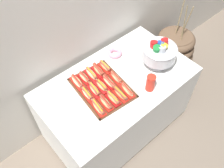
{
  "coord_description": "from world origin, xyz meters",
  "views": [
    {
      "loc": [
        -0.95,
        -1.02,
        2.5
      ],
      "look_at": [
        -0.08,
        -0.02,
        0.84
      ],
      "focal_mm": 39.52,
      "sensor_mm": 36.0,
      "label": 1
    }
  ],
  "objects_px": {
    "hot_dog_10": "(77,82)",
    "hot_dog_9": "(116,78)",
    "hot_dog_4": "(127,90)",
    "hot_dog_7": "(102,86)",
    "hot_dog_1": "(106,103)",
    "hot_dog_11": "(84,78)",
    "donut": "(115,53)",
    "hot_dog_8": "(109,82)",
    "hot_dog_6": "(95,90)",
    "hot_dog_14": "(105,67)",
    "hot_dog_12": "(92,74)",
    "cup_stack": "(151,83)",
    "hot_dog_5": "(87,94)",
    "hot_dog_0": "(98,107)",
    "hot_dog_13": "(98,70)",
    "serving_tray": "(102,88)",
    "hot_dog_3": "(120,94)",
    "hot_dog_2": "(113,98)",
    "buffet_table": "(117,105)",
    "floor_vase": "(172,54)",
    "punch_bowl": "(159,52)"
  },
  "relations": [
    {
      "from": "hot_dog_7",
      "to": "punch_bowl",
      "type": "distance_m",
      "value": 0.6
    },
    {
      "from": "hot_dog_10",
      "to": "hot_dog_9",
      "type": "bearing_deg",
      "value": -34.14
    },
    {
      "from": "buffet_table",
      "to": "serving_tray",
      "type": "distance_m",
      "value": 0.41
    },
    {
      "from": "hot_dog_7",
      "to": "floor_vase",
      "type": "bearing_deg",
      "value": 6.34
    },
    {
      "from": "hot_dog_13",
      "to": "hot_dog_2",
      "type": "bearing_deg",
      "value": -108.14
    },
    {
      "from": "hot_dog_0",
      "to": "hot_dog_4",
      "type": "relative_size",
      "value": 1.05
    },
    {
      "from": "hot_dog_0",
      "to": "hot_dog_9",
      "type": "relative_size",
      "value": 1.11
    },
    {
      "from": "hot_dog_4",
      "to": "hot_dog_7",
      "type": "relative_size",
      "value": 1.11
    },
    {
      "from": "serving_tray",
      "to": "hot_dog_12",
      "type": "height_order",
      "value": "hot_dog_12"
    },
    {
      "from": "hot_dog_8",
      "to": "hot_dog_11",
      "type": "xyz_separation_m",
      "value": [
        -0.13,
        0.18,
        0.0
      ]
    },
    {
      "from": "hot_dog_12",
      "to": "hot_dog_13",
      "type": "distance_m",
      "value": 0.08
    },
    {
      "from": "hot_dog_0",
      "to": "cup_stack",
      "type": "relative_size",
      "value": 1.14
    },
    {
      "from": "serving_tray",
      "to": "punch_bowl",
      "type": "xyz_separation_m",
      "value": [
        0.58,
        -0.12,
        0.15
      ]
    },
    {
      "from": "donut",
      "to": "hot_dog_12",
      "type": "bearing_deg",
      "value": -167.57
    },
    {
      "from": "hot_dog_4",
      "to": "hot_dog_11",
      "type": "bearing_deg",
      "value": 118.96
    },
    {
      "from": "hot_dog_2",
      "to": "hot_dog_13",
      "type": "relative_size",
      "value": 0.91
    },
    {
      "from": "hot_dog_7",
      "to": "donut",
      "type": "height_order",
      "value": "hot_dog_7"
    },
    {
      "from": "hot_dog_1",
      "to": "hot_dog_9",
      "type": "bearing_deg",
      "value": 30.92
    },
    {
      "from": "hot_dog_2",
      "to": "hot_dog_0",
      "type": "bearing_deg",
      "value": 174.67
    },
    {
      "from": "buffet_table",
      "to": "donut",
      "type": "height_order",
      "value": "donut"
    },
    {
      "from": "floor_vase",
      "to": "hot_dog_8",
      "type": "relative_size",
      "value": 6.63
    },
    {
      "from": "donut",
      "to": "hot_dog_4",
      "type": "bearing_deg",
      "value": -118.42
    },
    {
      "from": "hot_dog_2",
      "to": "hot_dog_3",
      "type": "height_order",
      "value": "hot_dog_3"
    },
    {
      "from": "buffet_table",
      "to": "hot_dog_5",
      "type": "height_order",
      "value": "hot_dog_5"
    },
    {
      "from": "hot_dog_12",
      "to": "cup_stack",
      "type": "distance_m",
      "value": 0.53
    },
    {
      "from": "hot_dog_6",
      "to": "hot_dog_14",
      "type": "distance_m",
      "value": 0.28
    },
    {
      "from": "floor_vase",
      "to": "hot_dog_5",
      "type": "bearing_deg",
      "value": -174.89
    },
    {
      "from": "hot_dog_1",
      "to": "hot_dog_7",
      "type": "relative_size",
      "value": 1.05
    },
    {
      "from": "hot_dog_4",
      "to": "hot_dog_9",
      "type": "xyz_separation_m",
      "value": [
        0.02,
        0.16,
        0.0
      ]
    },
    {
      "from": "hot_dog_12",
      "to": "hot_dog_9",
      "type": "bearing_deg",
      "value": -53.06
    },
    {
      "from": "hot_dog_5",
      "to": "hot_dog_9",
      "type": "distance_m",
      "value": 0.3
    },
    {
      "from": "hot_dog_3",
      "to": "hot_dog_12",
      "type": "relative_size",
      "value": 0.94
    },
    {
      "from": "hot_dog_1",
      "to": "hot_dog_4",
      "type": "relative_size",
      "value": 0.95
    },
    {
      "from": "hot_dog_6",
      "to": "hot_dog_3",
      "type": "bearing_deg",
      "value": -53.06
    },
    {
      "from": "hot_dog_6",
      "to": "hot_dog_9",
      "type": "bearing_deg",
      "value": -5.33
    },
    {
      "from": "hot_dog_10",
      "to": "donut",
      "type": "xyz_separation_m",
      "value": [
        0.49,
        0.06,
        -0.01
      ]
    },
    {
      "from": "serving_tray",
      "to": "hot_dog_4",
      "type": "bearing_deg",
      "value": -53.06
    },
    {
      "from": "hot_dog_4",
      "to": "hot_dog_7",
      "type": "xyz_separation_m",
      "value": [
        -0.13,
        0.18,
        -0.0
      ]
    },
    {
      "from": "hot_dog_4",
      "to": "hot_dog_12",
      "type": "height_order",
      "value": "hot_dog_12"
    },
    {
      "from": "hot_dog_11",
      "to": "donut",
      "type": "bearing_deg",
      "value": 9.35
    },
    {
      "from": "hot_dog_11",
      "to": "cup_stack",
      "type": "distance_m",
      "value": 0.58
    },
    {
      "from": "serving_tray",
      "to": "cup_stack",
      "type": "xyz_separation_m",
      "value": [
        0.31,
        -0.28,
        0.08
      ]
    },
    {
      "from": "hot_dog_9",
      "to": "hot_dog_11",
      "type": "height_order",
      "value": "same"
    },
    {
      "from": "hot_dog_1",
      "to": "hot_dog_11",
      "type": "xyz_separation_m",
      "value": [
        0.03,
        0.33,
        0.0
      ]
    },
    {
      "from": "hot_dog_7",
      "to": "hot_dog_8",
      "type": "distance_m",
      "value": 0.08
    },
    {
      "from": "hot_dog_6",
      "to": "hot_dog_14",
      "type": "relative_size",
      "value": 1.06
    },
    {
      "from": "hot_dog_0",
      "to": "hot_dog_13",
      "type": "distance_m",
      "value": 0.4
    },
    {
      "from": "hot_dog_1",
      "to": "hot_dog_7",
      "type": "distance_m",
      "value": 0.18
    },
    {
      "from": "hot_dog_1",
      "to": "cup_stack",
      "type": "bearing_deg",
      "value": -16.52
    },
    {
      "from": "hot_dog_3",
      "to": "hot_dog_0",
      "type": "bearing_deg",
      "value": 174.67
    }
  ]
}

